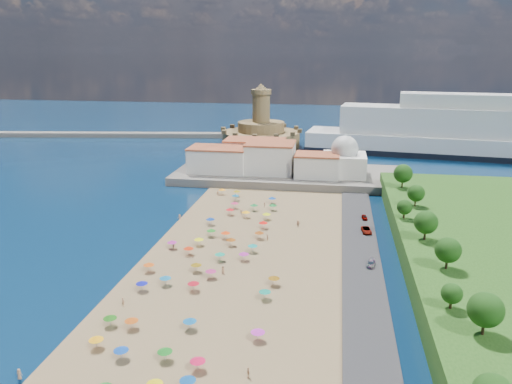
# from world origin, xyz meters

# --- Properties ---
(ground) EXTENTS (700.00, 700.00, 0.00)m
(ground) POSITION_xyz_m (0.00, 0.00, 0.00)
(ground) COLOR #071938
(ground) RESTS_ON ground
(terrace) EXTENTS (90.00, 36.00, 3.00)m
(terrace) POSITION_xyz_m (10.00, 73.00, 1.50)
(terrace) COLOR #59544C
(terrace) RESTS_ON ground
(jetty) EXTENTS (18.00, 70.00, 2.40)m
(jetty) POSITION_xyz_m (-12.00, 108.00, 1.20)
(jetty) COLOR #59544C
(jetty) RESTS_ON ground
(breakwater) EXTENTS (199.03, 34.77, 2.60)m
(breakwater) POSITION_xyz_m (-110.00, 153.00, 1.30)
(breakwater) COLOR #59544C
(breakwater) RESTS_ON ground
(waterfront_buildings) EXTENTS (57.00, 29.00, 11.00)m
(waterfront_buildings) POSITION_xyz_m (-3.05, 73.64, 7.88)
(waterfront_buildings) COLOR silver
(waterfront_buildings) RESTS_ON terrace
(domed_building) EXTENTS (16.00, 16.00, 15.00)m
(domed_building) POSITION_xyz_m (30.00, 71.00, 8.97)
(domed_building) COLOR silver
(domed_building) RESTS_ON terrace
(fortress) EXTENTS (40.00, 40.00, 32.40)m
(fortress) POSITION_xyz_m (-12.00, 138.00, 6.68)
(fortress) COLOR olive
(fortress) RESTS_ON ground
(cruise_ship) EXTENTS (164.93, 44.40, 35.68)m
(cruise_ship) POSITION_xyz_m (93.51, 128.86, 10.57)
(cruise_ship) COLOR black
(cruise_ship) RESTS_ON ground
(beach_parasols) EXTENTS (31.21, 116.31, 2.20)m
(beach_parasols) POSITION_xyz_m (-0.63, -12.80, 2.15)
(beach_parasols) COLOR gray
(beach_parasols) RESTS_ON beach
(beachgoers) EXTENTS (37.47, 103.40, 1.89)m
(beachgoers) POSITION_xyz_m (-1.23, 2.61, 1.15)
(beachgoers) COLOR tan
(beachgoers) RESTS_ON beach
(parked_cars) EXTENTS (2.96, 37.54, 1.45)m
(parked_cars) POSITION_xyz_m (36.00, 11.44, 1.37)
(parked_cars) COLOR gray
(parked_cars) RESTS_ON promenade
(hillside_trees) EXTENTS (10.22, 111.98, 7.62)m
(hillside_trees) POSITION_xyz_m (48.58, -5.03, 10.05)
(hillside_trees) COLOR #382314
(hillside_trees) RESTS_ON hillside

